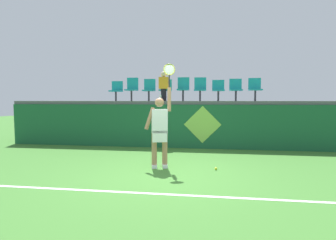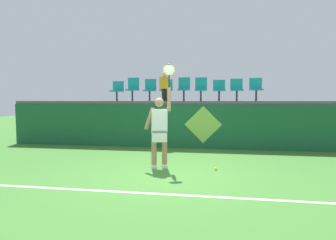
# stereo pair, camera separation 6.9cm
# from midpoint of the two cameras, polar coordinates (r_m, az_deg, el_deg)

# --- Properties ---
(ground_plane) EXTENTS (40.00, 40.00, 0.00)m
(ground_plane) POSITION_cam_midpoint_polar(r_m,az_deg,el_deg) (6.09, -0.25, -11.52)
(ground_plane) COLOR #3D752D
(court_back_wall) EXTENTS (12.63, 0.20, 1.51)m
(court_back_wall) POSITION_cam_midpoint_polar(r_m,az_deg,el_deg) (9.31, 3.06, -1.32)
(court_back_wall) COLOR #195633
(court_back_wall) RESTS_ON ground_plane
(spectator_platform) EXTENTS (12.63, 2.63, 0.12)m
(spectator_platform) POSITION_cam_midpoint_polar(r_m,az_deg,el_deg) (10.53, 3.77, 3.75)
(spectator_platform) COLOR #56565B
(spectator_platform) RESTS_ON court_back_wall
(court_baseline_stripe) EXTENTS (11.36, 0.08, 0.01)m
(court_baseline_stripe) POSITION_cam_midpoint_polar(r_m,az_deg,el_deg) (4.92, -2.64, -15.40)
(court_baseline_stripe) COLOR white
(court_baseline_stripe) RESTS_ON ground_plane
(tennis_player) EXTENTS (0.74, 0.35, 2.54)m
(tennis_player) POSITION_cam_midpoint_polar(r_m,az_deg,el_deg) (6.54, -1.52, -1.82)
(tennis_player) COLOR white
(tennis_player) RESTS_ON ground_plane
(tennis_ball) EXTENTS (0.07, 0.07, 0.07)m
(tennis_ball) POSITION_cam_midpoint_polar(r_m,az_deg,el_deg) (6.55, 10.41, -10.17)
(tennis_ball) COLOR #D1E533
(tennis_ball) RESTS_ON ground_plane
(water_bottle) EXTENTS (0.08, 0.08, 0.22)m
(water_bottle) POSITION_cam_midpoint_polar(r_m,az_deg,el_deg) (9.43, -1.30, 4.74)
(water_bottle) COLOR white
(water_bottle) RESTS_ON spectator_platform
(stadium_chair_0) EXTENTS (0.44, 0.42, 0.77)m
(stadium_chair_0) POSITION_cam_midpoint_polar(r_m,az_deg,el_deg) (10.64, -10.57, 6.37)
(stadium_chair_0) COLOR #38383D
(stadium_chair_0) RESTS_ON spectator_platform
(stadium_chair_1) EXTENTS (0.44, 0.42, 0.90)m
(stadium_chair_1) POSITION_cam_midpoint_polar(r_m,az_deg,el_deg) (10.46, -7.32, 6.80)
(stadium_chair_1) COLOR #38383D
(stadium_chair_1) RESTS_ON spectator_platform
(stadium_chair_2) EXTENTS (0.44, 0.42, 0.84)m
(stadium_chair_2) POSITION_cam_midpoint_polar(r_m,az_deg,el_deg) (10.29, -3.66, 6.69)
(stadium_chair_2) COLOR #38383D
(stadium_chair_2) RESTS_ON spectator_platform
(stadium_chair_3) EXTENTS (0.44, 0.42, 0.82)m
(stadium_chair_3) POSITION_cam_midpoint_polar(r_m,az_deg,el_deg) (10.17, -0.16, 6.69)
(stadium_chair_3) COLOR #38383D
(stadium_chair_3) RESTS_ON spectator_platform
(stadium_chair_4) EXTENTS (0.44, 0.42, 0.89)m
(stadium_chair_4) POSITION_cam_midpoint_polar(r_m,az_deg,el_deg) (10.10, 3.63, 6.90)
(stadium_chair_4) COLOR #38383D
(stadium_chair_4) RESTS_ON spectator_platform
(stadium_chair_5) EXTENTS (0.44, 0.42, 0.88)m
(stadium_chair_5) POSITION_cam_midpoint_polar(r_m,az_deg,el_deg) (10.06, 7.24, 6.81)
(stadium_chair_5) COLOR #38383D
(stadium_chair_5) RESTS_ON spectator_platform
(stadium_chair_6) EXTENTS (0.44, 0.42, 0.78)m
(stadium_chair_6) POSITION_cam_midpoint_polar(r_m,az_deg,el_deg) (10.05, 11.03, 6.53)
(stadium_chair_6) COLOR #38383D
(stadium_chair_6) RESTS_ON spectator_platform
(stadium_chair_7) EXTENTS (0.44, 0.42, 0.82)m
(stadium_chair_7) POSITION_cam_midpoint_polar(r_m,az_deg,el_deg) (10.10, 14.60, 6.55)
(stadium_chair_7) COLOR #38383D
(stadium_chair_7) RESTS_ON spectator_platform
(stadium_chair_8) EXTENTS (0.44, 0.42, 0.83)m
(stadium_chair_8) POSITION_cam_midpoint_polar(r_m,az_deg,el_deg) (10.19, 18.43, 6.51)
(stadium_chair_8) COLOR #38383D
(stadium_chair_8) RESTS_ON spectator_platform
(spectator_0) EXTENTS (0.34, 0.20, 1.07)m
(spectator_0) POSITION_cam_midpoint_polar(r_m,az_deg,el_deg) (9.74, -0.57, 7.37)
(spectator_0) COLOR black
(spectator_0) RESTS_ON spectator_platform
(wall_signage_mount) EXTENTS (1.27, 0.01, 1.47)m
(wall_signage_mount) POSITION_cam_midpoint_polar(r_m,az_deg,el_deg) (9.27, 7.65, -6.08)
(wall_signage_mount) COLOR #195633
(wall_signage_mount) RESTS_ON ground_plane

